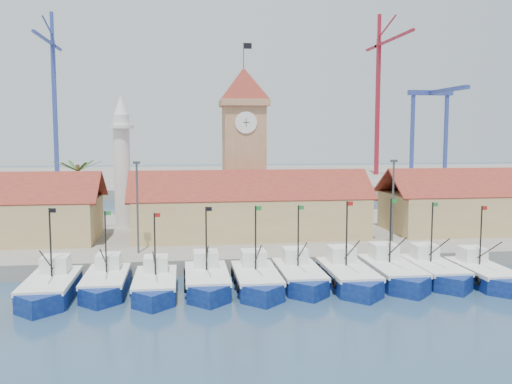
{
  "coord_description": "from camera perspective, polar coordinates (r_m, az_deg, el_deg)",
  "views": [
    {
      "loc": [
        -7.68,
        -44.21,
        13.26
      ],
      "look_at": [
        0.47,
        18.0,
        6.75
      ],
      "focal_mm": 40.0,
      "sensor_mm": 36.0,
      "label": 1
    }
  ],
  "objects": [
    {
      "name": "clock_tower",
      "position": [
        70.63,
        -1.23,
        4.87
      ],
      "size": [
        5.8,
        5.8,
        22.7
      ],
      "color": "tan",
      "rests_on": "quay"
    },
    {
      "name": "boat_8",
      "position": [
        54.1,
        17.46,
        -7.7
      ],
      "size": [
        3.59,
        9.82,
        7.43
      ],
      "color": "#0B1455",
      "rests_on": "ground"
    },
    {
      "name": "gantry",
      "position": [
        166.31,
        17.48,
        7.99
      ],
      "size": [
        13.0,
        22.0,
        23.2
      ],
      "color": "#2F3E91",
      "rests_on": "terminal"
    },
    {
      "name": "crane_red_right",
      "position": [
        157.33,
        12.28,
        10.31
      ],
      "size": [
        1.0,
        33.06,
        42.57
      ],
      "color": "maroon",
      "rests_on": "terminal"
    },
    {
      "name": "boat_9",
      "position": [
        54.6,
        21.87,
        -7.76
      ],
      "size": [
        3.48,
        9.54,
        7.22
      ],
      "color": "#0B1455",
      "rests_on": "ground"
    },
    {
      "name": "boat_2",
      "position": [
        48.02,
        -10.06,
        -9.29
      ],
      "size": [
        3.42,
        9.38,
        7.09
      ],
      "color": "#0B1455",
      "rests_on": "ground"
    },
    {
      "name": "boat_1",
      "position": [
        49.66,
        -14.83,
        -8.88
      ],
      "size": [
        3.45,
        9.44,
        7.14
      ],
      "color": "#0B1455",
      "rests_on": "ground"
    },
    {
      "name": "hall_center",
      "position": [
        65.33,
        -0.64,
        -2.24
      ],
      "size": [
        27.04,
        10.13,
        7.61
      ],
      "color": "tan",
      "rests_on": "quay"
    },
    {
      "name": "boat_6",
      "position": [
        50.45,
        9.29,
        -8.45
      ],
      "size": [
        3.75,
        10.27,
        7.77
      ],
      "color": "#0B1455",
      "rests_on": "ground"
    },
    {
      "name": "crane_blue_near",
      "position": [
        154.98,
        -19.62,
        9.85
      ],
      "size": [
        1.0,
        29.46,
        41.54
      ],
      "color": "#2F3E91",
      "rests_on": "terminal"
    },
    {
      "name": "terminal",
      "position": [
        154.88,
        -4.61,
        1.37
      ],
      "size": [
        240.0,
        80.0,
        2.0
      ],
      "primitive_type": "cube",
      "color": "gray",
      "rests_on": "ground"
    },
    {
      "name": "quay",
      "position": [
        69.77,
        -1.03,
        -4.41
      ],
      "size": [
        140.0,
        32.0,
        1.5
      ],
      "primitive_type": "cube",
      "color": "gray",
      "rests_on": "ground"
    },
    {
      "name": "minaret",
      "position": [
        72.66,
        -13.26,
        2.98
      ],
      "size": [
        3.0,
        3.0,
        16.3
      ],
      "color": "silver",
      "rests_on": "quay"
    },
    {
      "name": "boat_4",
      "position": [
        48.66,
        0.1,
        -8.94
      ],
      "size": [
        3.62,
        9.92,
        7.51
      ],
      "color": "#0B1455",
      "rests_on": "ground"
    },
    {
      "name": "boat_3",
      "position": [
        48.66,
        -4.92,
        -8.97
      ],
      "size": [
        3.6,
        9.85,
        7.46
      ],
      "color": "#0B1455",
      "rests_on": "ground"
    },
    {
      "name": "hall_right",
      "position": [
        76.05,
        24.06,
        -1.6
      ],
      "size": [
        31.2,
        10.13,
        7.61
      ],
      "color": "tan",
      "rests_on": "quay"
    },
    {
      "name": "boat_0",
      "position": [
        49.1,
        -19.94,
        -9.15
      ],
      "size": [
        3.7,
        10.13,
        7.66
      ],
      "color": "#0B1455",
      "rests_on": "ground"
    },
    {
      "name": "lamp_posts",
      "position": [
        57.2,
        0.81,
        -0.89
      ],
      "size": [
        80.7,
        0.25,
        9.03
      ],
      "color": "#3F3F44",
      "rests_on": "quay"
    },
    {
      "name": "boat_7",
      "position": [
        52.4,
        13.56,
        -7.99
      ],
      "size": [
        3.79,
        10.38,
        7.86
      ],
      "color": "#0B1455",
      "rests_on": "ground"
    },
    {
      "name": "ground",
      "position": [
        46.79,
        2.33,
        -10.54
      ],
      "size": [
        400.0,
        400.0,
        0.0
      ],
      "primitive_type": "plane",
      "color": "navy",
      "rests_on": "ground"
    },
    {
      "name": "palm_tree",
      "position": [
        71.62,
        -17.34,
        0.03
      ],
      "size": [
        5.6,
        5.03,
        8.39
      ],
      "color": "brown",
      "rests_on": "quay"
    },
    {
      "name": "boat_5",
      "position": [
        50.15,
        4.42,
        -8.52
      ],
      "size": [
        3.56,
        9.75,
        7.37
      ],
      "color": "#0B1455",
      "rests_on": "ground"
    }
  ]
}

